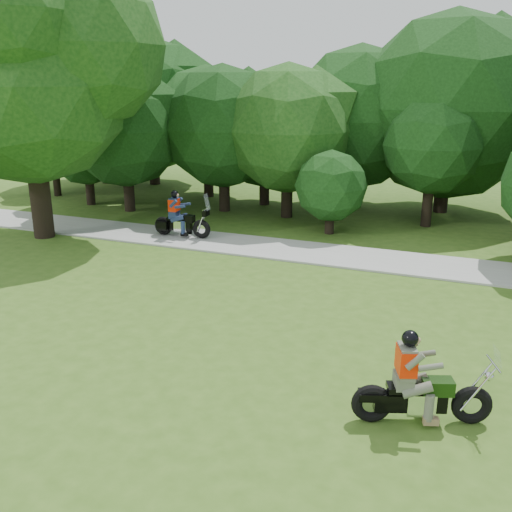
% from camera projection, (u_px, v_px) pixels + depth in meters
% --- Properties ---
extents(ground, '(100.00, 100.00, 0.00)m').
position_uv_depth(ground, '(259.00, 384.00, 10.18)').
color(ground, '#365A19').
rests_on(ground, ground).
extents(walkway, '(60.00, 2.20, 0.06)m').
position_uv_depth(walkway, '(355.00, 257.00, 17.27)').
color(walkway, gray).
rests_on(walkway, ground).
extents(tree_line, '(39.05, 12.44, 7.79)m').
position_uv_depth(tree_line, '(387.00, 122.00, 22.06)').
color(tree_line, black).
rests_on(tree_line, ground).
extents(big_tree_west, '(8.64, 6.56, 9.96)m').
position_uv_depth(big_tree_west, '(32.00, 61.00, 18.26)').
color(big_tree_west, black).
rests_on(big_tree_west, ground).
extents(chopper_motorcycle, '(2.16, 1.10, 1.58)m').
position_uv_depth(chopper_motorcycle, '(416.00, 389.00, 8.89)').
color(chopper_motorcycle, black).
rests_on(chopper_motorcycle, ground).
extents(touring_motorcycle, '(2.07, 0.65, 1.58)m').
position_uv_depth(touring_motorcycle, '(179.00, 220.00, 19.32)').
color(touring_motorcycle, black).
rests_on(touring_motorcycle, walkway).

